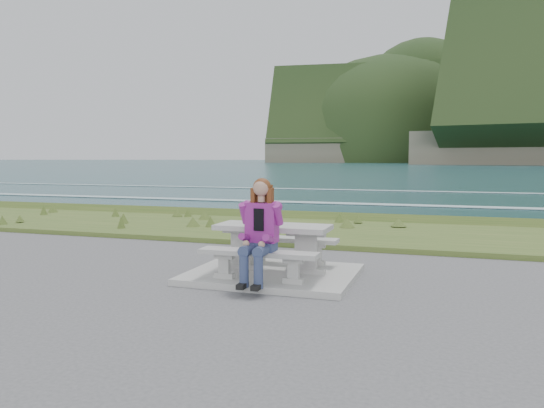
{
  "coord_description": "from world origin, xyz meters",
  "views": [
    {
      "loc": [
        2.62,
        -7.93,
        1.91
      ],
      "look_at": [
        -0.42,
        1.2,
        1.07
      ],
      "focal_mm": 35.0,
      "sensor_mm": 36.0,
      "label": 1
    }
  ],
  "objects_px": {
    "bench_landward": "(258,257)",
    "bench_seaward": "(286,243)",
    "picnic_table": "(273,235)",
    "seated_woman": "(258,245)"
  },
  "relations": [
    {
      "from": "bench_landward",
      "to": "seated_woman",
      "type": "bearing_deg",
      "value": -70.08
    },
    {
      "from": "bench_landward",
      "to": "bench_seaward",
      "type": "distance_m",
      "value": 1.4
    },
    {
      "from": "bench_seaward",
      "to": "seated_woman",
      "type": "relative_size",
      "value": 1.19
    },
    {
      "from": "picnic_table",
      "to": "bench_seaward",
      "type": "xyz_separation_m",
      "value": [
        0.0,
        0.7,
        -0.23
      ]
    },
    {
      "from": "picnic_table",
      "to": "bench_seaward",
      "type": "bearing_deg",
      "value": 90.0
    },
    {
      "from": "bench_landward",
      "to": "bench_seaward",
      "type": "bearing_deg",
      "value": 90.0
    },
    {
      "from": "seated_woman",
      "to": "bench_seaward",
      "type": "bearing_deg",
      "value": 92.23
    },
    {
      "from": "bench_seaward",
      "to": "seated_woman",
      "type": "height_order",
      "value": "seated_woman"
    },
    {
      "from": "bench_landward",
      "to": "bench_seaward",
      "type": "height_order",
      "value": "same"
    },
    {
      "from": "picnic_table",
      "to": "seated_woman",
      "type": "distance_m",
      "value": 0.85
    }
  ]
}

